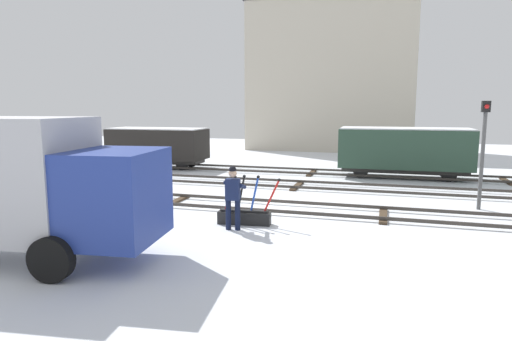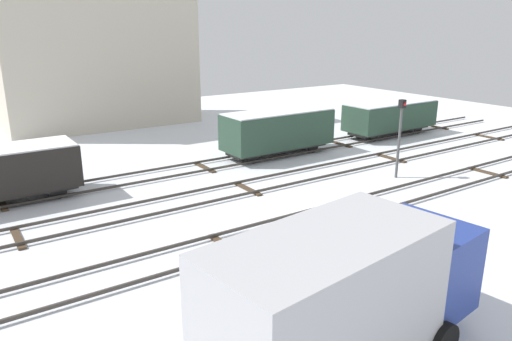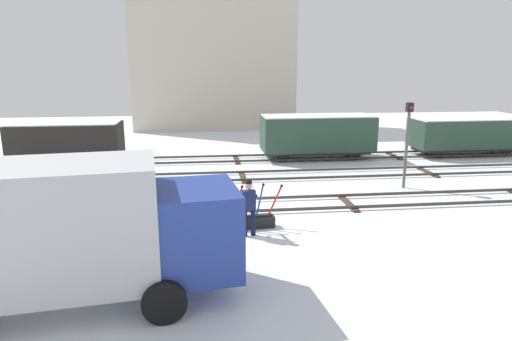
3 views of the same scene
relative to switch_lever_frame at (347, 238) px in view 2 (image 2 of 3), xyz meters
name	(u,v)px [view 2 (image 2 of 3)]	position (x,y,z in m)	size (l,w,h in m)	color
ground_plane	(313,223)	(0.30, 1.99, -0.25)	(60.00, 60.00, 0.00)	silver
track_main_line	(313,220)	(0.30, 1.99, -0.14)	(44.00, 1.94, 0.18)	#38332D
track_siding_near	(247,187)	(0.30, 6.23, -0.14)	(44.00, 1.94, 0.18)	#38332D
track_siding_far	(204,166)	(0.30, 10.05, -0.14)	(44.00, 1.94, 0.18)	#38332D
switch_lever_frame	(347,238)	(0.00, 0.00, 0.00)	(1.82, 0.51, 1.44)	black
rail_worker	(360,223)	(-0.13, -0.62, 0.74)	(0.58, 0.71, 1.76)	#111831
delivery_truck	(349,294)	(-4.06, -4.15, 1.48)	(6.57, 3.03, 3.12)	navy
signal_post	(400,130)	(6.82, 3.91, 1.94)	(0.24, 0.32, 3.53)	#4C4C4C
apartment_building	(95,39)	(-0.47, 23.70, 5.49)	(12.64, 5.97, 11.46)	beige
freight_car_mid_siding	(3,172)	(-8.29, 10.05, 1.02)	(5.35, 2.20, 2.18)	#2D2B28
freight_car_near_switch	(278,130)	(4.67, 10.05, 1.11)	(5.98, 2.22, 2.37)	#2D2B28
freight_car_far_end	(390,116)	(13.30, 10.05, 0.98)	(6.27, 2.28, 2.10)	#2D2B28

